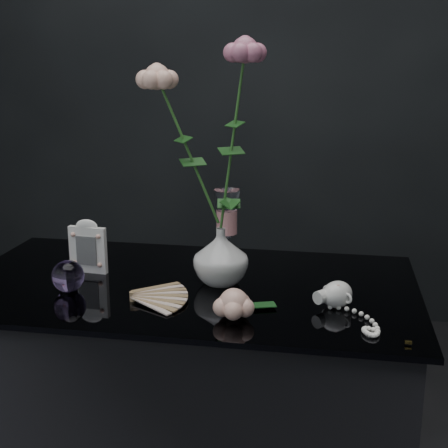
% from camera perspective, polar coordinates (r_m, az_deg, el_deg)
% --- Properties ---
extents(table, '(1.05, 0.58, 0.76)m').
position_cam_1_polar(table, '(1.61, -3.31, -18.20)').
color(table, black).
rests_on(table, ground).
extents(vase, '(0.13, 0.13, 0.13)m').
position_cam_1_polar(vase, '(1.41, -0.30, -2.97)').
color(vase, silver).
rests_on(vase, table).
extents(wine_glass, '(0.08, 0.08, 0.20)m').
position_cam_1_polar(wine_glass, '(1.48, 0.26, -0.67)').
color(wine_glass, white).
rests_on(wine_glass, table).
extents(picture_frame, '(0.10, 0.08, 0.13)m').
position_cam_1_polar(picture_frame, '(1.52, -12.34, -1.97)').
color(picture_frame, white).
rests_on(picture_frame, table).
extents(paperweight, '(0.08, 0.08, 0.07)m').
position_cam_1_polar(paperweight, '(1.42, -14.08, -4.65)').
color(paperweight, '#AA82D4').
rests_on(paperweight, table).
extents(paper_fan, '(0.26, 0.22, 0.02)m').
position_cam_1_polar(paper_fan, '(1.34, -8.34, -6.48)').
color(paper_fan, beige).
rests_on(paper_fan, table).
extents(loose_rose, '(0.17, 0.20, 0.06)m').
position_cam_1_polar(loose_rose, '(1.24, 0.90, -7.29)').
color(loose_rose, '#EDB099').
rests_on(loose_rose, table).
extents(pearl_jar, '(0.28, 0.28, 0.06)m').
position_cam_1_polar(pearl_jar, '(1.32, 10.31, -6.24)').
color(pearl_jar, white).
rests_on(pearl_jar, table).
extents(roses, '(0.26, 0.11, 0.46)m').
position_cam_1_polar(roses, '(1.36, -1.58, 8.36)').
color(roses, '#F4B49A').
rests_on(roses, vase).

